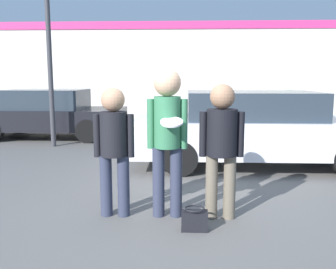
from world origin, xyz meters
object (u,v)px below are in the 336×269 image
Objects in this scene: street_lamp at (55,9)px; person_middle_with_frisbee at (167,129)px; person_right at (222,140)px; person_left at (114,142)px; handbag at (195,220)px; parked_car_far at (49,113)px; parked_car_near at (255,129)px; shrub at (289,106)px.

person_middle_with_frisbee is at bearing -57.99° from street_lamp.
person_middle_with_frisbee reaches higher than person_right.
handbag is (0.99, -0.43, -0.82)m from person_left.
person_middle_with_frisbee is 5.92m from street_lamp.
parked_car_far is 14.04× the size of handbag.
person_right is 6.34m from street_lamp.
person_middle_with_frisbee is at bearing -119.66° from parked_car_near.
person_middle_with_frisbee is at bearing -58.60° from parked_car_far.
person_left is 1.32m from person_right.
person_left is 0.38× the size of parked_car_far.
street_lamp reaches higher than person_right.
street_lamp is at bearing 115.76° from person_left.
person_right reaches higher than parked_car_near.
shrub is at bearing 69.97° from parked_car_near.
parked_car_far is (-4.34, 6.06, -0.29)m from person_right.
person_middle_with_frisbee is 0.39× the size of parked_car_near.
street_lamp is 9.24m from shrub.
person_middle_with_frisbee reaches higher than parked_car_far.
person_right is at bearing -54.42° from parked_car_far.
handbag is at bearing -23.54° from person_left.
person_left is at bearing -116.03° from shrub.
handbag is at bearing -129.05° from person_right.
person_left is at bearing -179.24° from person_middle_with_frisbee.
handbag is (3.24, -5.09, -3.20)m from street_lamp.
person_left reaches higher than shrub.
street_lamp is at bearing -143.41° from shrub.
person_right is 0.30× the size of street_lamp.
parked_car_near reaches higher than parked_car_far.
person_middle_with_frisbee is at bearing 126.87° from handbag.
person_right is at bearing -3.06° from person_middle_with_frisbee.
shrub is (4.85, 9.93, -0.32)m from person_left.
street_lamp reaches higher than shrub.
parked_car_near is at bearing 71.76° from person_right.
parked_car_far reaches higher than handbag.
handbag is at bearing -58.20° from parked_car_far.
parked_car_near is at bearing -110.03° from shrub.
shrub is (7.10, 5.27, -2.70)m from street_lamp.
person_right reaches higher than person_left.
person_left is 0.88× the size of person_middle_with_frisbee.
person_left is 5.37× the size of handbag.
person_left is 0.30× the size of street_lamp.
parked_car_far reaches higher than shrub.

